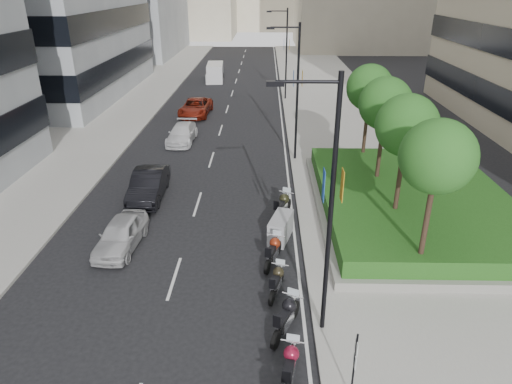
{
  "coord_description": "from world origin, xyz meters",
  "views": [
    {
      "loc": [
        2.24,
        -11.67,
        11.17
      ],
      "look_at": [
        1.81,
        8.3,
        2.0
      ],
      "focal_mm": 32.0,
      "sensor_mm": 36.0,
      "label": 1
    }
  ],
  "objects_px": {
    "motorcycle_4": "(273,251)",
    "car_b": "(148,185)",
    "car_c": "(182,134)",
    "lamp_post_2": "(285,50)",
    "parking_sign": "(354,363)",
    "motorcycle_1": "(290,366)",
    "motorcycle_5": "(281,228)",
    "motorcycle_6": "(282,206)",
    "car_a": "(121,234)",
    "motorcycle_2": "(286,316)",
    "lamp_post_0": "(327,201)",
    "motorcycle_3": "(277,281)",
    "lamp_post_1": "(295,87)",
    "car_d": "(196,107)",
    "delivery_van": "(215,73)"
  },
  "relations": [
    {
      "from": "motorcycle_6",
      "to": "delivery_van",
      "type": "relative_size",
      "value": 0.46
    },
    {
      "from": "parking_sign",
      "to": "car_c",
      "type": "distance_m",
      "value": 25.45
    },
    {
      "from": "motorcycle_3",
      "to": "motorcycle_5",
      "type": "xyz_separation_m",
      "value": [
        0.26,
        4.17,
        0.04
      ]
    },
    {
      "from": "motorcycle_1",
      "to": "motorcycle_4",
      "type": "bearing_deg",
      "value": 14.4
    },
    {
      "from": "car_c",
      "to": "car_d",
      "type": "relative_size",
      "value": 0.85
    },
    {
      "from": "motorcycle_6",
      "to": "car_a",
      "type": "xyz_separation_m",
      "value": [
        -7.5,
        -3.14,
        0.04
      ]
    },
    {
      "from": "motorcycle_1",
      "to": "motorcycle_4",
      "type": "xyz_separation_m",
      "value": [
        -0.42,
        6.53,
        -0.01
      ]
    },
    {
      "from": "car_a",
      "to": "car_d",
      "type": "relative_size",
      "value": 0.75
    },
    {
      "from": "car_c",
      "to": "car_d",
      "type": "height_order",
      "value": "car_d"
    },
    {
      "from": "motorcycle_3",
      "to": "car_a",
      "type": "distance_m",
      "value": 7.81
    },
    {
      "from": "parking_sign",
      "to": "car_a",
      "type": "height_order",
      "value": "parking_sign"
    },
    {
      "from": "lamp_post_0",
      "to": "car_d",
      "type": "bearing_deg",
      "value": 106.27
    },
    {
      "from": "car_a",
      "to": "car_d",
      "type": "height_order",
      "value": "car_d"
    },
    {
      "from": "lamp_post_0",
      "to": "motorcycle_1",
      "type": "distance_m",
      "value": 5.14
    },
    {
      "from": "car_c",
      "to": "lamp_post_2",
      "type": "bearing_deg",
      "value": 61.67
    },
    {
      "from": "car_a",
      "to": "car_c",
      "type": "relative_size",
      "value": 0.88
    },
    {
      "from": "car_b",
      "to": "motorcycle_4",
      "type": "bearing_deg",
      "value": -44.95
    },
    {
      "from": "lamp_post_2",
      "to": "car_a",
      "type": "height_order",
      "value": "lamp_post_2"
    },
    {
      "from": "lamp_post_2",
      "to": "motorcycle_3",
      "type": "xyz_separation_m",
      "value": [
        -1.4,
        -32.89,
        -4.51
      ]
    },
    {
      "from": "lamp_post_0",
      "to": "motorcycle_6",
      "type": "distance_m",
      "value": 9.64
    },
    {
      "from": "motorcycle_3",
      "to": "car_a",
      "type": "bearing_deg",
      "value": 80.87
    },
    {
      "from": "lamp_post_0",
      "to": "car_b",
      "type": "relative_size",
      "value": 1.88
    },
    {
      "from": "parking_sign",
      "to": "motorcycle_5",
      "type": "distance_m",
      "value": 9.49
    },
    {
      "from": "motorcycle_4",
      "to": "car_b",
      "type": "bearing_deg",
      "value": 64.64
    },
    {
      "from": "motorcycle_1",
      "to": "car_d",
      "type": "xyz_separation_m",
      "value": [
        -7.26,
        30.94,
        0.15
      ]
    },
    {
      "from": "motorcycle_1",
      "to": "motorcycle_3",
      "type": "bearing_deg",
      "value": 14.68
    },
    {
      "from": "car_a",
      "to": "lamp_post_2",
      "type": "bearing_deg",
      "value": 78.21
    },
    {
      "from": "motorcycle_6",
      "to": "car_a",
      "type": "bearing_deg",
      "value": 135.25
    },
    {
      "from": "lamp_post_2",
      "to": "car_d",
      "type": "distance_m",
      "value": 11.36
    },
    {
      "from": "motorcycle_1",
      "to": "motorcycle_4",
      "type": "distance_m",
      "value": 6.55
    },
    {
      "from": "parking_sign",
      "to": "motorcycle_1",
      "type": "bearing_deg",
      "value": 158.6
    },
    {
      "from": "motorcycle_5",
      "to": "lamp_post_2",
      "type": "bearing_deg",
      "value": 13.93
    },
    {
      "from": "lamp_post_1",
      "to": "car_c",
      "type": "height_order",
      "value": "lamp_post_1"
    },
    {
      "from": "lamp_post_2",
      "to": "motorcycle_1",
      "type": "relative_size",
      "value": 3.98
    },
    {
      "from": "lamp_post_0",
      "to": "motorcycle_4",
      "type": "xyz_separation_m",
      "value": [
        -1.51,
        4.22,
        -4.47
      ]
    },
    {
      "from": "lamp_post_1",
      "to": "lamp_post_2",
      "type": "relative_size",
      "value": 1.0
    },
    {
      "from": "motorcycle_4",
      "to": "car_b",
      "type": "height_order",
      "value": "car_b"
    },
    {
      "from": "lamp_post_2",
      "to": "car_c",
      "type": "relative_size",
      "value": 1.95
    },
    {
      "from": "motorcycle_5",
      "to": "motorcycle_6",
      "type": "relative_size",
      "value": 0.9
    },
    {
      "from": "car_c",
      "to": "motorcycle_5",
      "type": "bearing_deg",
      "value": -61.83
    },
    {
      "from": "motorcycle_2",
      "to": "motorcycle_6",
      "type": "xyz_separation_m",
      "value": [
        0.13,
        8.59,
        0.02
      ]
    },
    {
      "from": "motorcycle_4",
      "to": "car_c",
      "type": "distance_m",
      "value": 17.92
    },
    {
      "from": "motorcycle_1",
      "to": "car_d",
      "type": "bearing_deg",
      "value": 23.95
    },
    {
      "from": "motorcycle_5",
      "to": "motorcycle_3",
      "type": "bearing_deg",
      "value": -167.39
    },
    {
      "from": "motorcycle_4",
      "to": "lamp_post_1",
      "type": "bearing_deg",
      "value": 10.92
    },
    {
      "from": "car_d",
      "to": "lamp_post_1",
      "type": "bearing_deg",
      "value": -51.09
    },
    {
      "from": "car_a",
      "to": "motorcycle_2",
      "type": "bearing_deg",
      "value": -32.24
    },
    {
      "from": "motorcycle_4",
      "to": "motorcycle_5",
      "type": "height_order",
      "value": "motorcycle_5"
    },
    {
      "from": "lamp_post_1",
      "to": "motorcycle_1",
      "type": "xyz_separation_m",
      "value": [
        -1.1,
        -19.31,
        -4.46
      ]
    },
    {
      "from": "lamp_post_2",
      "to": "motorcycle_2",
      "type": "height_order",
      "value": "lamp_post_2"
    }
  ]
}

